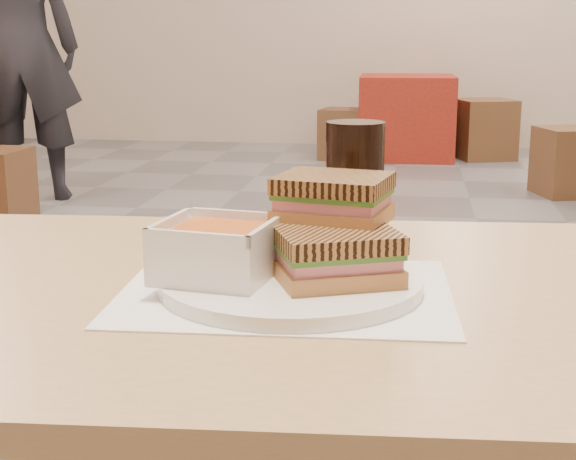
# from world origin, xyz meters

# --- Properties ---
(main_table) EXTENTS (1.25, 0.79, 0.75)m
(main_table) POSITION_xyz_m (0.01, -1.98, 0.64)
(main_table) COLOR tan
(main_table) RESTS_ON ground
(tray_liner) EXTENTS (0.37, 0.30, 0.00)m
(tray_liner) POSITION_xyz_m (0.01, -2.00, 0.75)
(tray_liner) COLOR white
(tray_liner) RESTS_ON main_table
(plate) EXTENTS (0.29, 0.29, 0.02)m
(plate) POSITION_xyz_m (0.01, -1.99, 0.76)
(plate) COLOR white
(plate) RESTS_ON tray_liner
(soup_bowl) EXTENTS (0.13, 0.13, 0.06)m
(soup_bowl) POSITION_xyz_m (-0.07, -2.01, 0.79)
(soup_bowl) COLOR white
(soup_bowl) RESTS_ON plate
(panini_lower) EXTENTS (0.15, 0.14, 0.06)m
(panini_lower) POSITION_xyz_m (0.06, -2.00, 0.80)
(panini_lower) COLOR #A8753E
(panini_lower) RESTS_ON plate
(panini_upper) EXTENTS (0.14, 0.12, 0.05)m
(panini_upper) POSITION_xyz_m (0.05, -1.94, 0.84)
(panini_upper) COLOR #A8753E
(panini_upper) RESTS_ON panini_lower
(cola_glass) EXTENTS (0.08, 0.08, 0.16)m
(cola_glass) POSITION_xyz_m (0.07, -1.78, 0.83)
(cola_glass) COLOR black
(cola_glass) RESTS_ON main_table
(bg_table_2) EXTENTS (0.80, 0.80, 0.68)m
(bg_table_2) POSITION_xyz_m (0.07, 4.24, 0.34)
(bg_table_2) COLOR maroon
(bg_table_2) RESTS_ON ground
(bg_chair_1l) EXTENTS (0.48, 0.48, 0.44)m
(bg_chair_1l) POSITION_xyz_m (1.14, 2.70, 0.22)
(bg_chair_1l) COLOR brown
(bg_chair_1l) RESTS_ON ground
(bg_chair_2l) EXTENTS (0.43, 0.43, 0.42)m
(bg_chair_2l) POSITION_xyz_m (-0.44, 4.08, 0.21)
(bg_chair_2l) COLOR brown
(bg_chair_2l) RESTS_ON ground
(bg_chair_2r) EXTENTS (0.55, 0.55, 0.49)m
(bg_chair_2r) POSITION_xyz_m (0.71, 4.27, 0.25)
(bg_chair_2r) COLOR brown
(bg_chair_2r) RESTS_ON ground
(patron_a) EXTENTS (0.79, 0.62, 1.89)m
(patron_a) POSITION_xyz_m (-2.26, 2.07, 0.95)
(patron_a) COLOR black
(patron_a) RESTS_ON ground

